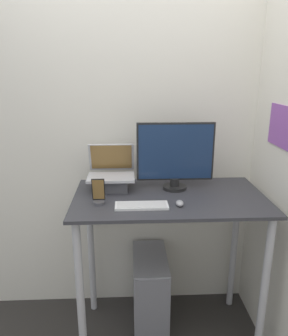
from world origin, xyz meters
name	(u,v)px	position (x,y,z in m)	size (l,w,h in m)	color
wall_back	(163,139)	(0.00, 0.75, 1.30)	(6.00, 0.05, 2.60)	silver
desk	(169,225)	(0.00, 0.33, 0.84)	(1.17, 0.66, 1.03)	#333338
laptop	(111,178)	(-0.36, 0.47, 1.11)	(0.30, 0.25, 0.28)	#4C4C51
monitor	(175,157)	(0.05, 0.46, 1.25)	(0.49, 0.15, 0.43)	black
keyboard	(142,205)	(-0.18, 0.17, 1.04)	(0.30, 0.11, 0.02)	white
mouse	(180,203)	(0.04, 0.17, 1.05)	(0.04, 0.07, 0.03)	#99999E
cell_phone	(99,195)	(-0.42, 0.23, 1.08)	(0.07, 0.06, 0.15)	#4C4C51
computer_tower	(150,290)	(-0.11, 0.45, 0.27)	(0.23, 0.47, 0.53)	gray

